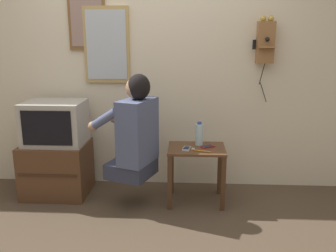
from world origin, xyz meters
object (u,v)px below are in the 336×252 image
Objects in this scene: television at (55,123)px; wall_mirror at (107,45)px; person at (135,131)px; cell_phone_spare at (208,147)px; wall_phone_antique at (265,42)px; toothbrush at (200,151)px; framed_picture at (87,23)px; water_bottle at (199,134)px; cell_phone_held at (187,148)px.

wall_mirror is at bearing 33.61° from television.
person is 0.69m from cell_phone_spare.
television is (-0.80, 0.24, 0.01)m from person.
wall_phone_antique is 1.14m from cell_phone_spare.
person is at bearing 111.01° from toothbrush.
wall_phone_antique is 4.84× the size of toothbrush.
water_bottle is (1.10, -0.32, -1.02)m from framed_picture.
cell_phone_spare is at bearing -41.88° from water_bottle.
wall_mirror is at bearing -140.83° from cell_phone_spare.
wall_phone_antique reaches higher than water_bottle.
toothbrush is (-0.08, -0.13, 0.00)m from cell_phone_spare.
person is at bearing -45.93° from framed_picture.
toothbrush reaches higher than cell_phone_held.
person is 6.74× the size of cell_phone_spare.
framed_picture is (-0.53, 0.55, 0.94)m from person.
television is at bearing -146.39° from wall_mirror.
person is 0.60m from toothbrush.
cell_phone_held is (0.80, -0.46, -0.91)m from wall_mirror.
television is at bearing 94.03° from person.
wall_phone_antique is 5.88× the size of cell_phone_spare.
wall_mirror is at bearing 53.03° from person.
water_bottle is (0.57, 0.23, -0.08)m from person.
wall_phone_antique is at bearing -1.47° from framed_picture.
water_bottle is at bearing -161.42° from cell_phone_spare.
television is at bearing -178.05° from cell_phone_held.
framed_picture reaches higher than wall_mirror.
television is 0.75× the size of wall_mirror.
person reaches higher than toothbrush.
water_bottle is at bearing -16.18° from framed_picture.
cell_phone_held is (-0.73, -0.42, -0.94)m from wall_phone_antique.
wall_mirror reaches higher than cell_phone_held.
television is 2.14m from wall_phone_antique.
framed_picture is at bearing 178.53° from wall_phone_antique.
wall_phone_antique is at bearing 7.56° from television.
wall_mirror reaches higher than wall_phone_antique.
wall_phone_antique is 1.22m from toothbrush.
cell_phone_spare is at bearing -13.29° from toothbrush.
toothbrush is at bearing -16.74° from cell_phone_held.
framed_picture is 0.28m from wall_mirror.
wall_mirror reaches higher than person.
framed_picture is 3.80× the size of cell_phone_spare.
person is 4.17× the size of water_bottle.
wall_phone_antique is at bearing -34.20° from toothbrush.
water_bottle is (-0.61, -0.28, -0.84)m from wall_phone_antique.
television is 1.28m from cell_phone_held.
framed_picture is at bearing 82.85° from toothbrush.
framed_picture is at bearing 64.77° from person.
toothbrush is at bearing -8.72° from television.
television is 4.04× the size of cell_phone_spare.
wall_phone_antique reaches higher than toothbrush.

